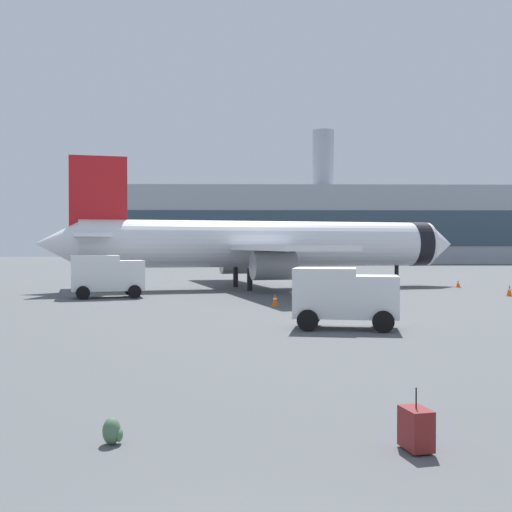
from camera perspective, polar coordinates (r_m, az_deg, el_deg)
name	(u,v)px	position (r m, az deg, el deg)	size (l,w,h in m)	color
airplane_at_gate	(263,244)	(52.85, 0.63, 1.04)	(35.38, 32.20, 10.50)	white
service_truck	(107,274)	(44.62, -13.21, -1.60)	(5.22, 3.61, 2.90)	white
cargo_van	(344,295)	(27.51, 7.87, -3.46)	(4.68, 2.96, 2.60)	white
safety_cone_near	(275,300)	(37.56, 1.72, -3.93)	(0.44, 0.44, 0.75)	#F2590C
safety_cone_mid	(334,278)	(64.02, 7.02, -1.94)	(0.44, 0.44, 0.73)	#F2590C
safety_cone_far	(458,284)	(56.93, 17.63, -2.37)	(0.44, 0.44, 0.64)	#F2590C
safety_cone_outer	(509,290)	(48.29, 21.72, -2.87)	(0.44, 0.44, 0.83)	#F2590C
rolling_suitcase	(416,429)	(11.73, 14.12, -14.74)	(0.53, 0.71, 1.10)	maroon
traveller_backpack	(112,431)	(12.08, -12.71, -15.05)	(0.36, 0.40, 0.48)	#476B4C
terminal_building	(332,225)	(133.09, 6.83, 2.77)	(88.81, 17.78, 27.42)	#9EA3AD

